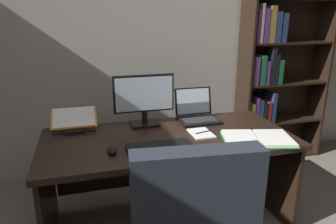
# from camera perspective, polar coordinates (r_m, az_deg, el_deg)

# --- Properties ---
(wall_back) EXTENTS (5.33, 0.12, 2.56)m
(wall_back) POSITION_cam_1_polar(r_m,az_deg,el_deg) (3.11, -5.26, 12.51)
(wall_back) COLOR #B2ADA3
(wall_back) RESTS_ON ground
(desk) EXTENTS (1.77, 0.82, 0.71)m
(desk) POSITION_cam_1_polar(r_m,az_deg,el_deg) (2.37, -0.48, -7.94)
(desk) COLOR black
(desk) RESTS_ON ground
(bookshelf) EXTENTS (0.95, 0.29, 2.12)m
(bookshelf) POSITION_cam_1_polar(r_m,az_deg,el_deg) (3.47, 18.82, 7.87)
(bookshelf) COLOR black
(bookshelf) RESTS_ON ground
(monitor) EXTENTS (0.47, 0.16, 0.40)m
(monitor) POSITION_cam_1_polar(r_m,az_deg,el_deg) (2.40, -4.40, 2.14)
(monitor) COLOR black
(monitor) RESTS_ON desk
(laptop) EXTENTS (0.32, 0.30, 0.25)m
(laptop) POSITION_cam_1_polar(r_m,az_deg,el_deg) (2.56, 5.35, -0.33)
(laptop) COLOR black
(laptop) RESTS_ON desk
(keyboard) EXTENTS (0.42, 0.15, 0.02)m
(keyboard) POSITION_cam_1_polar(r_m,az_deg,el_deg) (2.04, -1.73, -6.31)
(keyboard) COLOR black
(keyboard) RESTS_ON desk
(computer_mouse) EXTENTS (0.06, 0.10, 0.04)m
(computer_mouse) POSITION_cam_1_polar(r_m,az_deg,el_deg) (1.99, -10.21, -6.92)
(computer_mouse) COLOR black
(computer_mouse) RESTS_ON desk
(reading_stand_with_book) EXTENTS (0.34, 0.26, 0.14)m
(reading_stand_with_book) POSITION_cam_1_polar(r_m,az_deg,el_deg) (2.46, -16.85, -1.39)
(reading_stand_with_book) COLOR black
(reading_stand_with_book) RESTS_ON desk
(open_binder) EXTENTS (0.53, 0.42, 0.02)m
(open_binder) POSITION_cam_1_polar(r_m,az_deg,el_deg) (2.25, 16.10, -4.67)
(open_binder) COLOR green
(open_binder) RESTS_ON desk
(notepad) EXTENTS (0.15, 0.21, 0.01)m
(notepad) POSITION_cam_1_polar(r_m,az_deg,el_deg) (2.28, 6.09, -3.90)
(notepad) COLOR white
(notepad) RESTS_ON desk
(pen) EXTENTS (0.14, 0.04, 0.01)m
(pen) POSITION_cam_1_polar(r_m,az_deg,el_deg) (2.29, 6.56, -3.64)
(pen) COLOR navy
(pen) RESTS_ON notepad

